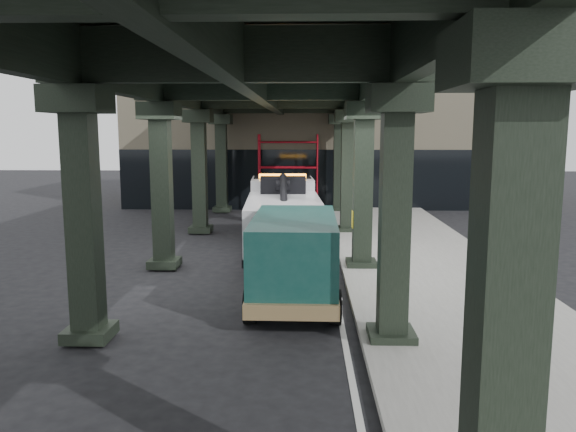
# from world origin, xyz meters

# --- Properties ---
(ground) EXTENTS (90.00, 90.00, 0.00)m
(ground) POSITION_xyz_m (0.00, 0.00, 0.00)
(ground) COLOR black
(ground) RESTS_ON ground
(sidewalk) EXTENTS (5.00, 40.00, 0.15)m
(sidewalk) POSITION_xyz_m (4.50, 2.00, 0.07)
(sidewalk) COLOR gray
(sidewalk) RESTS_ON ground
(lane_stripe) EXTENTS (0.12, 38.00, 0.01)m
(lane_stripe) POSITION_xyz_m (1.70, 2.00, 0.01)
(lane_stripe) COLOR silver
(lane_stripe) RESTS_ON ground
(viaduct) EXTENTS (7.40, 32.00, 6.40)m
(viaduct) POSITION_xyz_m (-0.40, 2.00, 5.46)
(viaduct) COLOR black
(viaduct) RESTS_ON ground
(building) EXTENTS (22.00, 10.00, 8.00)m
(building) POSITION_xyz_m (2.00, 20.00, 4.00)
(building) COLOR #C6B793
(building) RESTS_ON ground
(scaffolding) EXTENTS (3.08, 0.88, 4.00)m
(scaffolding) POSITION_xyz_m (0.00, 14.64, 2.11)
(scaffolding) COLOR #B00E1C
(scaffolding) RESTS_ON ground
(tow_truck) EXTENTS (2.81, 8.40, 2.72)m
(tow_truck) POSITION_xyz_m (0.13, 4.56, 1.32)
(tow_truck) COLOR black
(tow_truck) RESTS_ON ground
(towed_van) EXTENTS (2.20, 5.33, 2.15)m
(towed_van) POSITION_xyz_m (0.65, -1.16, 1.16)
(towed_van) COLOR #12403A
(towed_van) RESTS_ON ground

